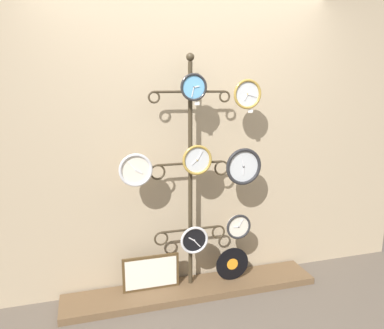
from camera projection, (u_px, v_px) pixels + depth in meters
ground_plane at (205, 316)px, 2.93m from camera, size 12.00×12.00×0.00m
shop_wall at (185, 129)px, 3.17m from camera, size 4.40×0.04×2.80m
low_shelf at (192, 289)px, 3.25m from camera, size 2.20×0.36×0.06m
display_stand at (190, 216)px, 3.17m from camera, size 0.68×0.37×2.01m
clock_top_center at (193, 87)px, 2.86m from camera, size 0.21×0.04×0.21m
clock_top_right at (247, 94)px, 2.99m from camera, size 0.24×0.04×0.24m
clock_middle_left at (136, 170)px, 2.86m from camera, size 0.26×0.04×0.26m
clock_middle_center at (197, 160)px, 2.97m from camera, size 0.25×0.04×0.25m
clock_middle_right at (243, 167)px, 3.10m from camera, size 0.31×0.04×0.31m
clock_bottom_center at (194, 240)px, 3.10m from camera, size 0.24×0.04×0.24m
clock_bottom_right at (238, 227)px, 3.22m from camera, size 0.22×0.04×0.22m
vinyl_record at (232, 264)px, 3.32m from camera, size 0.30×0.01×0.30m
picture_frame at (151, 273)px, 3.17m from camera, size 0.48×0.02×0.30m
price_tag_upper at (197, 103)px, 2.89m from camera, size 0.04×0.00×0.03m
price_tag_mid at (251, 111)px, 3.02m from camera, size 0.04×0.00×0.03m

